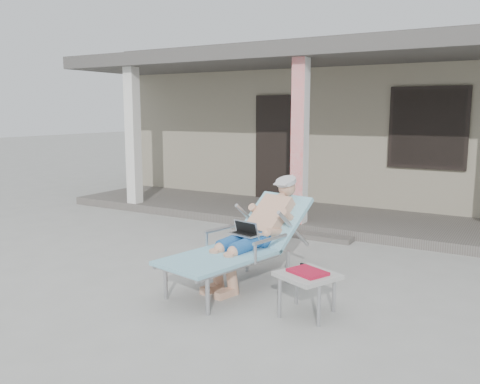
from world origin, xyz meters
The scene contains 7 objects.
ground centered at (0.00, 0.00, 0.00)m, with size 60.00×60.00×0.00m, color #9E9E99.
house centered at (0.00, 6.50, 1.67)m, with size 10.40×5.40×3.30m.
porch_deck centered at (0.00, 3.00, 0.07)m, with size 10.00×2.00×0.15m, color #605B56.
porch_overhang centered at (0.00, 2.95, 2.79)m, with size 10.00×2.30×2.85m.
porch_step centered at (0.00, 1.85, 0.04)m, with size 2.00×0.30×0.07m, color #605B56.
lounger centered at (0.54, -0.45, 0.78)m, with size 1.10×2.01×1.26m.
side_table centered at (1.47, -0.95, 0.38)m, with size 0.65×0.65×0.45m.
Camera 1 is at (3.27, -5.29, 1.95)m, focal length 38.00 mm.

